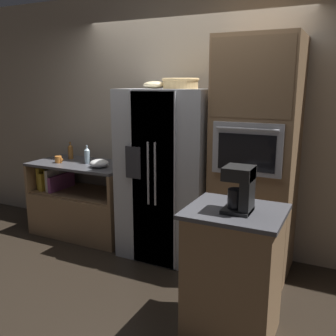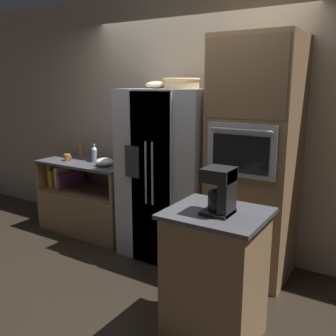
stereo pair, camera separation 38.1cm
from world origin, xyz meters
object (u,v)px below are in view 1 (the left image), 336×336
(fruit_bowl, at_px, (154,85))
(mixing_bowl, at_px, (99,163))
(bottle_tall, at_px, (70,151))
(wicker_basket, at_px, (181,83))
(mug, at_px, (58,159))
(refrigerator, at_px, (169,174))
(coffee_maker, at_px, (241,188))
(wall_oven, at_px, (255,159))
(bottle_short, at_px, (87,155))

(fruit_bowl, relative_size, mixing_bowl, 1.06)
(bottle_tall, bearing_deg, wicker_basket, -3.79)
(fruit_bowl, height_order, mug, fruit_bowl)
(refrigerator, relative_size, fruit_bowl, 7.78)
(mug, bearing_deg, coffee_maker, -21.57)
(fruit_bowl, bearing_deg, refrigerator, -4.98)
(fruit_bowl, xyz_separation_m, mug, (-1.25, -0.10, -0.87))
(bottle_tall, bearing_deg, refrigerator, -6.56)
(refrigerator, height_order, wall_oven, wall_oven)
(mug, bearing_deg, bottle_short, 19.87)
(wicker_basket, relative_size, bottle_tall, 1.73)
(wicker_basket, bearing_deg, refrigerator, -145.17)
(wicker_basket, bearing_deg, bottle_short, -178.51)
(wicker_basket, xyz_separation_m, mixing_bowl, (-0.94, -0.14, -0.88))
(refrigerator, distance_m, mixing_bowl, 0.85)
(wall_oven, xyz_separation_m, fruit_bowl, (-1.06, -0.02, 0.68))
(coffee_maker, bearing_deg, wicker_basket, 130.31)
(fruit_bowl, relative_size, coffee_maker, 0.73)
(wall_oven, bearing_deg, fruit_bowl, -178.71)
(fruit_bowl, distance_m, bottle_tall, 1.53)
(fruit_bowl, bearing_deg, coffee_maker, -41.36)
(wall_oven, height_order, bottle_short, wall_oven)
(wall_oven, height_order, coffee_maker, wall_oven)
(wicker_basket, bearing_deg, mug, -174.31)
(bottle_short, distance_m, mixing_bowl, 0.28)
(refrigerator, distance_m, bottle_tall, 1.47)
(bottle_tall, relative_size, mixing_bowl, 1.00)
(fruit_bowl, height_order, bottle_short, fruit_bowl)
(refrigerator, relative_size, wall_oven, 0.79)
(coffee_maker, bearing_deg, fruit_bowl, 138.64)
(mug, bearing_deg, fruit_bowl, 4.66)
(refrigerator, bearing_deg, wall_oven, 2.54)
(bottle_short, bearing_deg, coffee_maker, -27.16)
(bottle_short, xyz_separation_m, mixing_bowl, (0.25, -0.11, -0.05))
(bottle_short, height_order, mug, bottle_short)
(bottle_short, bearing_deg, bottle_tall, 159.88)
(bottle_short, bearing_deg, fruit_bowl, -1.17)
(mixing_bowl, bearing_deg, refrigerator, 4.96)
(refrigerator, height_order, fruit_bowl, fruit_bowl)
(wicker_basket, xyz_separation_m, fruit_bowl, (-0.27, -0.05, -0.02))
(bottle_short, xyz_separation_m, mug, (-0.33, -0.12, -0.06))
(refrigerator, distance_m, bottle_short, 1.10)
(bottle_short, relative_size, mixing_bowl, 1.02)
(bottle_short, bearing_deg, mug, -160.13)
(fruit_bowl, bearing_deg, mug, -175.34)
(mixing_bowl, bearing_deg, bottle_short, 156.77)
(wicker_basket, height_order, mixing_bowl, wicker_basket)
(wall_oven, bearing_deg, bottle_short, -179.85)
(wicker_basket, relative_size, coffee_maker, 1.19)
(fruit_bowl, height_order, coffee_maker, fruit_bowl)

